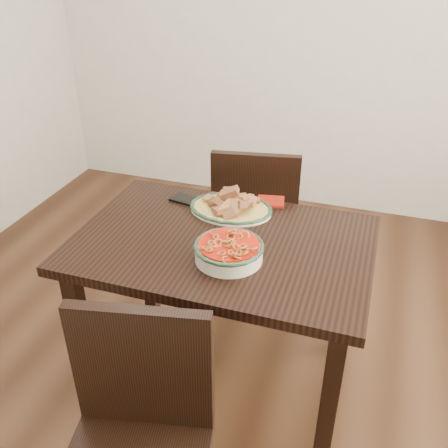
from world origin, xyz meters
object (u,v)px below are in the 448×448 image
(chair_far, at_px, (256,216))
(chair_near, at_px, (137,437))
(noodle_bowl, at_px, (229,249))
(dining_table, at_px, (222,263))
(fish_plate, at_px, (231,202))
(smartphone, at_px, (187,200))

(chair_far, relative_size, chair_near, 1.00)
(chair_far, bearing_deg, noodle_bowl, 87.41)
(dining_table, relative_size, noodle_bowl, 4.46)
(chair_near, xyz_separation_m, noodle_bowl, (0.08, 0.61, 0.29))
(chair_near, bearing_deg, dining_table, 76.76)
(chair_far, xyz_separation_m, fish_plate, (-0.00, -0.41, 0.30))
(chair_far, height_order, noodle_bowl, chair_far)
(chair_far, height_order, chair_near, same)
(dining_table, distance_m, smartphone, 0.37)
(fish_plate, height_order, noodle_bowl, fish_plate)
(dining_table, height_order, smartphone, smartphone)
(chair_near, distance_m, noodle_bowl, 0.68)
(dining_table, height_order, noodle_bowl, noodle_bowl)
(dining_table, relative_size, chair_near, 1.27)
(chair_near, relative_size, smartphone, 6.18)
(dining_table, xyz_separation_m, fish_plate, (-0.04, 0.23, 0.15))
(chair_far, height_order, smartphone, chair_far)
(chair_near, bearing_deg, fish_plate, 79.51)
(dining_table, xyz_separation_m, chair_far, (-0.03, 0.64, -0.14))
(dining_table, bearing_deg, chair_near, -91.68)
(chair_near, relative_size, noodle_bowl, 3.50)
(dining_table, relative_size, fish_plate, 3.26)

